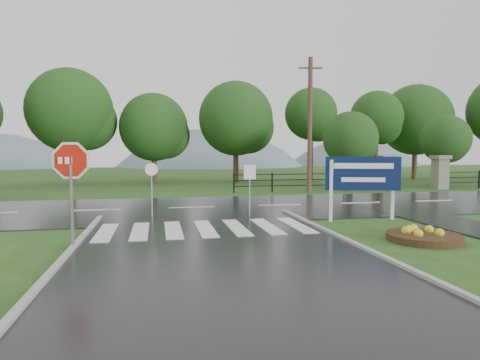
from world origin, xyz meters
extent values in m
plane|color=#264D19|center=(0.00, 0.00, 0.00)|extent=(120.00, 120.00, 0.00)
cube|color=black|center=(0.00, 10.00, 0.00)|extent=(90.00, 8.00, 0.04)
cube|color=#28282A|center=(8.50, 4.00, 0.00)|extent=(2.20, 11.00, 0.04)
cube|color=silver|center=(-3.00, 5.00, 0.06)|extent=(0.50, 2.80, 0.02)
cube|color=silver|center=(-2.00, 5.00, 0.06)|extent=(0.50, 2.80, 0.02)
cube|color=silver|center=(-1.00, 5.00, 0.06)|extent=(0.50, 2.80, 0.02)
cube|color=silver|center=(0.00, 5.00, 0.06)|extent=(0.50, 2.80, 0.02)
cube|color=silver|center=(1.00, 5.00, 0.06)|extent=(0.50, 2.80, 0.02)
cube|color=silver|center=(2.00, 5.00, 0.06)|extent=(0.50, 2.80, 0.02)
cube|color=silver|center=(3.00, 5.00, 0.06)|extent=(0.50, 2.80, 0.02)
cube|color=gray|center=(13.00, 16.00, 1.00)|extent=(0.80, 0.80, 2.00)
cube|color=#6B6659|center=(13.00, 16.00, 2.12)|extent=(1.00, 1.00, 0.24)
cube|color=gray|center=(17.00, 16.00, 1.00)|extent=(0.80, 0.80, 2.00)
cube|color=#6B6659|center=(17.00, 16.00, 2.12)|extent=(1.00, 1.00, 0.24)
cube|color=black|center=(7.75, 16.00, 0.40)|extent=(9.50, 0.05, 0.05)
cube|color=black|center=(7.75, 16.00, 0.75)|extent=(9.50, 0.05, 0.05)
cube|color=black|center=(7.75, 16.00, 1.10)|extent=(9.50, 0.05, 0.05)
cube|color=black|center=(3.00, 16.00, 0.60)|extent=(0.08, 0.08, 1.20)
cube|color=black|center=(12.50, 16.00, 0.60)|extent=(0.08, 0.08, 1.20)
cube|color=black|center=(17.50, 16.00, 0.60)|extent=(0.08, 0.08, 1.20)
sphere|color=slate|center=(8.00, 65.00, -17.28)|extent=(48.00, 48.00, 48.00)
sphere|color=slate|center=(36.00, 65.00, -12.96)|extent=(36.00, 36.00, 36.00)
cube|color=#939399|center=(-3.57, 3.18, 1.07)|extent=(0.06, 0.06, 2.14)
cylinder|color=white|center=(-3.57, 3.20, 2.25)|extent=(1.27, 0.22, 1.29)
cylinder|color=red|center=(-3.57, 3.18, 2.25)|extent=(1.11, 0.20, 1.12)
cube|color=silver|center=(4.51, 5.65, 1.09)|extent=(0.14, 0.14, 2.19)
cube|color=silver|center=(6.92, 5.65, 1.09)|extent=(0.14, 0.14, 2.19)
cube|color=#0A1742|center=(5.72, 5.65, 1.69)|extent=(2.52, 0.86, 1.20)
cube|color=white|center=(5.72, 5.61, 1.97)|extent=(1.98, 0.64, 0.20)
cube|color=white|center=(5.72, 5.61, 1.48)|extent=(1.46, 0.47, 0.16)
cylinder|color=#332111|center=(5.75, 2.27, 0.10)|extent=(2.00, 2.00, 0.20)
cube|color=#939399|center=(1.90, 7.06, 0.93)|extent=(0.04, 0.04, 1.86)
cube|color=white|center=(1.90, 7.04, 1.72)|extent=(0.44, 0.08, 0.54)
cylinder|color=#939399|center=(-1.68, 8.00, 0.95)|extent=(0.06, 0.06, 1.91)
cylinder|color=white|center=(-1.68, 7.98, 1.81)|extent=(0.48, 0.04, 0.48)
cylinder|color=#473523|center=(7.57, 15.50, 4.05)|extent=(0.27, 0.27, 8.09)
cube|color=brown|center=(7.57, 15.50, 7.46)|extent=(1.43, 0.33, 0.09)
cylinder|color=#3D2B1C|center=(11.24, 17.50, 1.40)|extent=(0.42, 0.42, 2.79)
sphere|color=#183D13|center=(11.24, 17.50, 3.35)|extent=(3.66, 3.66, 3.66)
cylinder|color=#3D2B1C|center=(18.52, 17.50, 1.40)|extent=(0.42, 0.42, 2.81)
sphere|color=#183D13|center=(18.52, 17.50, 3.37)|extent=(3.40, 3.40, 3.40)
camera|label=1|loc=(-1.44, -7.43, 2.46)|focal=30.00mm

